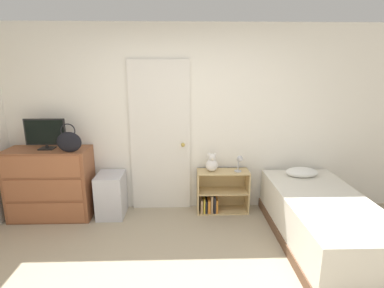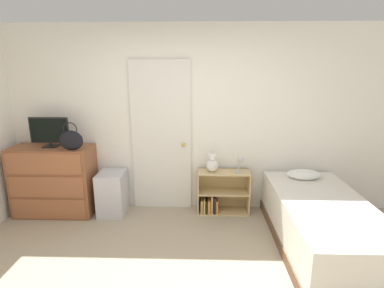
# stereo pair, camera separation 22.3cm
# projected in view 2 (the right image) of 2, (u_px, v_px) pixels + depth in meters

# --- Properties ---
(wall_back) EXTENTS (10.00, 0.06, 2.55)m
(wall_back) POSITION_uv_depth(u_px,v_px,m) (182.00, 120.00, 4.14)
(wall_back) COLOR white
(wall_back) RESTS_ON ground_plane
(door_closed) EXTENTS (0.82, 0.09, 2.09)m
(door_closed) POSITION_uv_depth(u_px,v_px,m) (161.00, 137.00, 4.15)
(door_closed) COLOR silver
(door_closed) RESTS_ON ground_plane
(dresser) EXTENTS (1.06, 0.47, 0.95)m
(dresser) POSITION_uv_depth(u_px,v_px,m) (54.00, 181.00, 4.11)
(dresser) COLOR brown
(dresser) RESTS_ON ground_plane
(tv) EXTENTS (0.52, 0.16, 0.40)m
(tv) POSITION_uv_depth(u_px,v_px,m) (49.00, 132.00, 3.95)
(tv) COLOR black
(tv) RESTS_ON dresser
(handbag) EXTENTS (0.31, 0.09, 0.36)m
(handbag) POSITION_uv_depth(u_px,v_px,m) (71.00, 140.00, 3.80)
(handbag) COLOR black
(handbag) RESTS_ON dresser
(storage_bin) EXTENTS (0.35, 0.44, 0.59)m
(storage_bin) POSITION_uv_depth(u_px,v_px,m) (113.00, 193.00, 4.15)
(storage_bin) COLOR silver
(storage_bin) RESTS_ON ground_plane
(bookshelf) EXTENTS (0.72, 0.29, 0.60)m
(bookshelf) POSITION_uv_depth(u_px,v_px,m) (219.00, 195.00, 4.20)
(bookshelf) COLOR tan
(bookshelf) RESTS_ON ground_plane
(teddy_bear) EXTENTS (0.17, 0.17, 0.26)m
(teddy_bear) POSITION_uv_depth(u_px,v_px,m) (212.00, 164.00, 4.08)
(teddy_bear) COLOR silver
(teddy_bear) RESTS_ON bookshelf
(desk_lamp) EXTENTS (0.11, 0.10, 0.23)m
(desk_lamp) POSITION_uv_depth(u_px,v_px,m) (240.00, 162.00, 4.02)
(desk_lamp) COLOR #B2B2B7
(desk_lamp) RESTS_ON bookshelf
(bed) EXTENTS (0.97, 1.98, 0.68)m
(bed) POSITION_uv_depth(u_px,v_px,m) (322.00, 224.00, 3.34)
(bed) COLOR brown
(bed) RESTS_ON ground_plane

